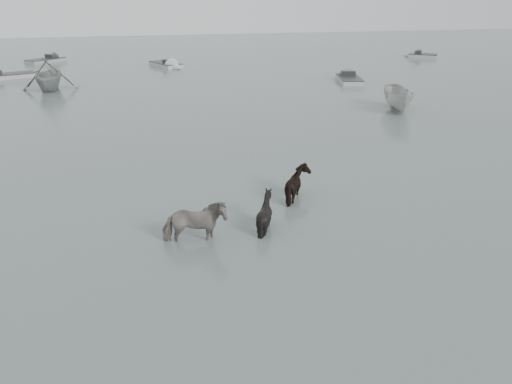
% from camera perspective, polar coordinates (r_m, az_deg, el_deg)
% --- Properties ---
extents(ground, '(140.00, 140.00, 0.00)m').
position_cam_1_polar(ground, '(15.40, 0.45, -4.49)').
color(ground, '#4C5B56').
rests_on(ground, ground).
extents(pony_pinto, '(1.94, 0.99, 1.60)m').
position_cam_1_polar(pony_pinto, '(14.55, -7.10, -2.86)').
color(pony_pinto, black).
rests_on(pony_pinto, ground).
extents(pony_dark, '(1.28, 1.47, 1.44)m').
position_cam_1_polar(pony_dark, '(17.55, 4.96, 1.45)').
color(pony_dark, black).
rests_on(pony_dark, ground).
extents(pony_black, '(1.69, 1.63, 1.45)m').
position_cam_1_polar(pony_black, '(15.37, 1.04, -1.56)').
color(pony_black, black).
rests_on(pony_black, ground).
extents(rowboat_trail, '(4.24, 4.84, 2.44)m').
position_cam_1_polar(rowboat_trail, '(40.10, -22.66, 12.45)').
color(rowboat_trail, gray).
rests_on(rowboat_trail, ground).
extents(boat_small, '(2.52, 4.29, 1.56)m').
position_cam_1_polar(boat_small, '(31.97, 16.00, 10.35)').
color(boat_small, '#AEAEA9').
rests_on(boat_small, ground).
extents(skiff_port, '(2.77, 5.77, 0.75)m').
position_cam_1_polar(skiff_port, '(41.24, 10.63, 12.79)').
color(skiff_port, '#A7A9A7').
rests_on(skiff_port, ground).
extents(skiff_outer, '(6.07, 3.79, 0.75)m').
position_cam_1_polar(skiff_outer, '(46.91, -26.53, 12.00)').
color(skiff_outer, '#A5A5A1').
rests_on(skiff_outer, ground).
extents(skiff_mid, '(3.74, 5.51, 0.75)m').
position_cam_1_polar(skiff_mid, '(49.50, -10.28, 14.35)').
color(skiff_mid, '#AEB1AF').
rests_on(skiff_mid, ground).
extents(skiff_star, '(4.18, 3.63, 0.75)m').
position_cam_1_polar(skiff_star, '(58.19, 18.59, 14.74)').
color(skiff_star, '#AAAAA5').
rests_on(skiff_star, ground).
extents(skiff_far, '(4.76, 4.77, 0.75)m').
position_cam_1_polar(skiff_far, '(55.62, -22.94, 13.85)').
color(skiff_far, gray).
rests_on(skiff_far, ground).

